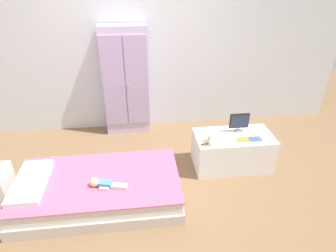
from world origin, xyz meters
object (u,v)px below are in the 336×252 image
at_px(book_orange, 243,140).
at_px(book_blue, 255,139).
at_px(wardrobe, 126,82).
at_px(tv_stand, 232,151).
at_px(rocking_horse_toy, 207,140).
at_px(bed, 99,190).
at_px(tv_monitor, 239,122).
at_px(doll, 101,183).

xyz_separation_m(book_orange, book_blue, (0.15, 0.00, -0.00)).
xyz_separation_m(wardrobe, tv_stand, (1.31, -1.07, -0.58)).
bearing_deg(book_blue, wardrobe, 142.33).
relative_size(rocking_horse_toy, book_blue, 0.96).
bearing_deg(bed, wardrobe, 78.17).
xyz_separation_m(tv_stand, tv_monitor, (0.07, 0.09, 0.37)).
height_order(rocking_horse_toy, book_orange, rocking_horse_toy).
distance_m(doll, book_orange, 1.72).
bearing_deg(wardrobe, tv_monitor, -35.45).
distance_m(bed, doll, 0.23).
bearing_deg(tv_monitor, rocking_horse_toy, -151.28).
xyz_separation_m(doll, rocking_horse_toy, (1.19, 0.41, 0.17)).
distance_m(wardrobe, book_blue, 1.97).
bearing_deg(book_orange, book_blue, 0.00).
bearing_deg(book_blue, bed, -169.73).
bearing_deg(book_orange, bed, -168.84).
bearing_deg(tv_stand, bed, -164.61).
xyz_separation_m(bed, wardrobe, (0.32, 1.52, 0.65)).
bearing_deg(rocking_horse_toy, bed, -167.18).
height_order(tv_monitor, rocking_horse_toy, tv_monitor).
height_order(wardrobe, book_orange, wardrobe).
height_order(doll, tv_stand, tv_stand).
bearing_deg(book_orange, rocking_horse_toy, -173.49).
height_order(tv_stand, tv_monitor, tv_monitor).
bearing_deg(tv_monitor, wardrobe, 144.55).
bearing_deg(wardrobe, book_orange, -40.57).
height_order(bed, wardrobe, wardrobe).
distance_m(doll, tv_monitor, 1.80).
bearing_deg(rocking_horse_toy, doll, -161.24).
relative_size(wardrobe, book_blue, 11.59).
distance_m(bed, wardrobe, 1.69).
relative_size(bed, book_blue, 12.68).
distance_m(tv_stand, book_orange, 0.27).
bearing_deg(bed, book_blue, 10.27).
bearing_deg(wardrobe, doll, -99.15).
height_order(doll, rocking_horse_toy, rocking_horse_toy).
height_order(bed, doll, doll).
bearing_deg(bed, rocking_horse_toy, 12.82).
bearing_deg(tv_monitor, bed, -162.59).
distance_m(bed, tv_stand, 1.69).
bearing_deg(doll, rocking_horse_toy, 18.76).
relative_size(bed, tv_stand, 1.82).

